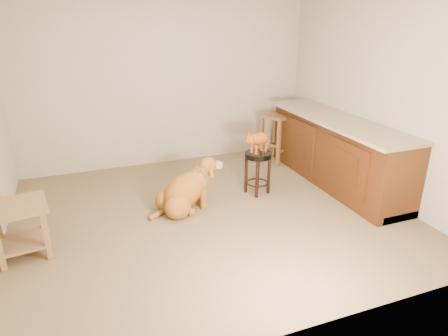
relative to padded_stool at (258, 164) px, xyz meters
name	(u,v)px	position (x,y,z in m)	size (l,w,h in m)	color
floor	(211,215)	(-0.79, -0.38, -0.41)	(4.50, 4.00, 0.01)	brown
room_shell	(209,72)	(-0.79, -0.38, 1.27)	(4.54, 4.04, 2.62)	#A79C87
cabinet_run	(336,153)	(1.16, -0.08, 0.03)	(0.70, 2.56, 0.94)	#42200B
padded_stool	(258,164)	(0.00, 0.00, 0.00)	(0.37, 0.37, 0.57)	black
wood_stool	(277,137)	(0.81, 1.01, 0.00)	(0.55, 0.55, 0.77)	brown
side_table	(20,222)	(-2.79, -0.50, -0.05)	(0.59, 0.59, 0.55)	brown
golden_retriever	(185,192)	(-1.04, -0.15, -0.16)	(1.02, 0.58, 0.66)	brown
tabby_kitten	(258,140)	(-0.01, 0.00, 0.34)	(0.47, 0.30, 0.32)	#8A3C0D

